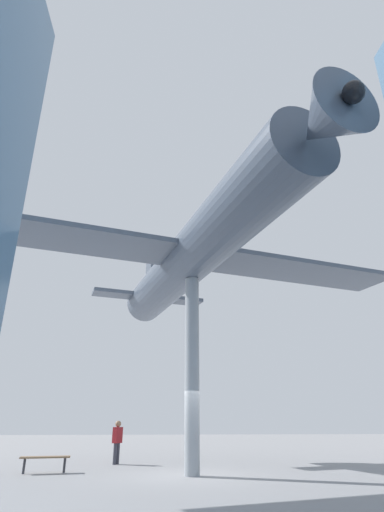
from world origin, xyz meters
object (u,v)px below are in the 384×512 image
(support_pylon_central, at_px, (192,369))
(visitor_person, at_px, (117,439))
(plaza_bench, at_px, (45,458))
(suspended_airplane, at_px, (195,253))

(support_pylon_central, relative_size, visitor_person, 4.05)
(visitor_person, distance_m, plaza_bench, 3.44)
(suspended_airplane, xyz_separation_m, plaza_bench, (4.85, -1.39, -6.94))
(suspended_airplane, height_order, plaza_bench, suspended_airplane)
(visitor_person, bearing_deg, plaza_bench, 173.67)
(visitor_person, bearing_deg, suspended_airplane, -114.86)
(support_pylon_central, xyz_separation_m, suspended_airplane, (-0.08, 0.27, 4.16))
(suspended_airplane, bearing_deg, visitor_person, -71.99)
(support_pylon_central, height_order, visitor_person, support_pylon_central)
(support_pylon_central, height_order, plaza_bench, support_pylon_central)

